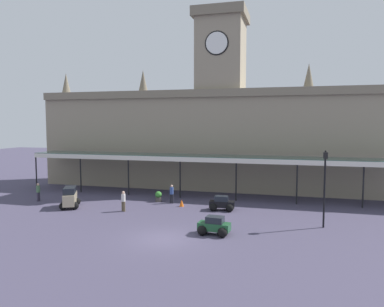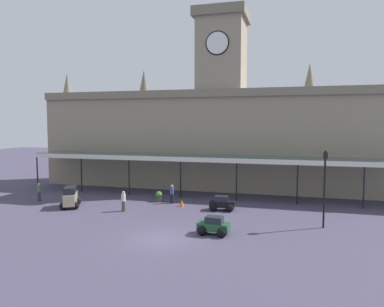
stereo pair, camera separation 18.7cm
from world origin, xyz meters
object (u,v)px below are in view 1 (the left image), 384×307
Objects in this scene: car_green_sedan at (214,227)px; pedestrian_crossing_forecourt at (172,193)px; car_beige_van at (70,198)px; traffic_cone at (182,203)px; pedestrian_beside_cars at (123,200)px; planter_by_canopy at (158,196)px; car_black_sedan at (222,204)px; pedestrian_near_entrance at (38,191)px; victorian_lamppost at (325,180)px.

pedestrian_crossing_forecourt reaches higher than car_green_sedan.
car_beige_van is 9.51m from traffic_cone.
planter_by_canopy is at bearing 71.02° from pedestrian_beside_cars.
car_green_sedan is 2.20× the size of planter_by_canopy.
pedestrian_beside_cars is (4.99, -0.05, 0.10)m from car_beige_van.
car_black_sedan is at bearing -15.54° from planter_by_canopy.
car_beige_van is 1.55× the size of pedestrian_near_entrance.
pedestrian_near_entrance reaches higher than car_green_sedan.
traffic_cone is at bearing 17.77° from car_beige_van.
victorian_lamppost reaches higher than planter_by_canopy.
victorian_lamppost reaches higher than pedestrian_beside_cars.
pedestrian_beside_cars is 5.05m from traffic_cone.
pedestrian_near_entrance is 13.45m from traffic_cone.
planter_by_canopy reaches higher than traffic_cone.
pedestrian_beside_cars is (-2.82, -3.94, 0.00)m from pedestrian_crossing_forecourt.
traffic_cone is at bearing -38.86° from pedestrian_crossing_forecourt.
pedestrian_near_entrance is at bearing 170.59° from pedestrian_beside_cars.
pedestrian_crossing_forecourt reaches higher than car_black_sedan.
victorian_lamppost reaches higher than car_black_sedan.
victorian_lamppost reaches higher than traffic_cone.
car_beige_van reaches higher than planter_by_canopy.
victorian_lamppost is (6.93, 3.53, 2.79)m from car_green_sedan.
car_beige_van reaches higher than pedestrian_beside_cars.
pedestrian_near_entrance is (-17.73, 5.71, 0.41)m from car_green_sedan.
victorian_lamppost is (15.36, -0.63, 2.38)m from pedestrian_beside_cars.
car_black_sedan is at bearing 18.06° from pedestrian_beside_cars.
pedestrian_near_entrance is 2.79× the size of traffic_cone.
car_beige_van is 4.57m from pedestrian_near_entrance.
pedestrian_beside_cars is 4.49m from planter_by_canopy.
victorian_lamppost is (20.35, -0.68, 2.48)m from car_beige_van.
car_beige_van is at bearing 162.56° from car_green_sedan.
car_black_sedan is 8.76m from victorian_lamppost.
pedestrian_beside_cars reaches higher than traffic_cone.
victorian_lamppost is 5.56× the size of planter_by_canopy.
victorian_lamppost is (12.53, -4.58, 2.38)m from pedestrian_crossing_forecourt.
planter_by_canopy is (-6.97, 8.39, -0.01)m from car_green_sedan.
car_beige_van is at bearing -147.03° from planter_by_canopy.
pedestrian_near_entrance is at bearing -168.80° from pedestrian_crossing_forecourt.
car_black_sedan is 1.26× the size of pedestrian_crossing_forecourt.
victorian_lamppost is at bearing -22.18° from car_black_sedan.
pedestrian_crossing_forecourt is 1.00× the size of pedestrian_beside_cars.
planter_by_canopy is (-13.90, 4.86, -2.80)m from victorian_lamppost.
traffic_cone is at bearing 162.42° from victorian_lamppost.
pedestrian_beside_cars is at bearing -0.57° from car_beige_van.
traffic_cone is 0.62× the size of planter_by_canopy.
pedestrian_beside_cars is at bearing -9.41° from pedestrian_near_entrance.
pedestrian_beside_cars is at bearing -143.99° from traffic_cone.
car_black_sedan is 3.65m from traffic_cone.
planter_by_canopy is at bearing 153.80° from traffic_cone.
pedestrian_crossing_forecourt is at bearing 124.63° from car_green_sedan.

